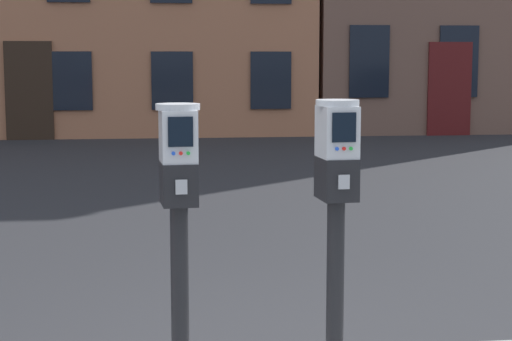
# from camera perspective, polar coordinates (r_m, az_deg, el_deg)

# --- Properties ---
(parking_meter_near_kerb) EXTENTS (0.23, 0.26, 1.39)m
(parking_meter_near_kerb) POSITION_cam_1_polar(r_m,az_deg,el_deg) (4.24, -5.13, -1.42)
(parking_meter_near_kerb) COLOR black
(parking_meter_near_kerb) RESTS_ON sidewalk_slab
(parking_meter_twin_adjacent) EXTENTS (0.23, 0.26, 1.41)m
(parking_meter_twin_adjacent) POSITION_cam_1_polar(r_m,az_deg,el_deg) (4.33, 5.34, -1.10)
(parking_meter_twin_adjacent) COLOR black
(parking_meter_twin_adjacent) RESTS_ON sidewalk_slab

